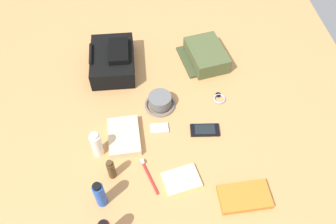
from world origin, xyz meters
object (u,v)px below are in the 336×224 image
Objects in this scene: notepad at (181,180)px; media_player at (160,128)px; deodorant_spray at (100,195)px; folded_towel at (124,136)px; toothpaste_tube at (97,144)px; wristwatch at (219,98)px; toothbrush at (148,174)px; cell_phone at (205,130)px; toiletry_pouch at (206,55)px; backpack at (113,60)px; paperback_novel at (244,197)px; cologne_bottle at (111,169)px; bucket_hat at (160,102)px.

media_player is at bearing 1.52° from notepad.
deodorant_spray is 1.83× the size of media_player.
folded_towel is at bearing -18.83° from deodorant_spray.
toothpaste_tube reaches higher than wristwatch.
notepad is at bearing -107.14° from toothbrush.
toothbrush is at bearing 124.95° from cell_phone.
toiletry_pouch is 1.40× the size of folded_towel.
wristwatch is (-0.28, -0.51, -0.05)m from backpack.
toiletry_pouch is at bearing -29.30° from toothbrush.
toiletry_pouch is 0.80m from paperback_novel.
toiletry_pouch is at bearing -36.75° from deodorant_spray.
deodorant_spray is at bearing 175.08° from backpack.
folded_towel reaches higher than notepad.
folded_towel reaches higher than media_player.
deodorant_spray reaches higher than backpack.
toothbrush is (0.15, 0.38, -0.00)m from paperback_novel.
folded_towel is at bearing 89.93° from cell_phone.
toothbrush is at bearing -96.09° from cologne_bottle.
bucket_hat is 1.77× the size of media_player.
bucket_hat reaches higher than paperback_novel.
bucket_hat is 0.71× the size of paperback_novel.
backpack reaches higher than wristwatch.
folded_towel is at bearing 54.03° from paperback_novel.
cologne_bottle is (-0.63, 0.51, 0.01)m from toiletry_pouch.
bucket_hat is at bearing 135.38° from toiletry_pouch.
media_player is (0.22, -0.22, -0.05)m from cologne_bottle.
toothpaste_tube is at bearing 117.50° from folded_towel.
cell_phone is at bearing -132.33° from bucket_hat.
paperback_novel is 1.41× the size of notepad.
toiletry_pouch reaches higher than paperback_novel.
toothbrush reaches higher than wristwatch.
toothpaste_tube is at bearing 131.81° from toiletry_pouch.
cell_phone is (-0.17, -0.19, -0.02)m from bucket_hat.
toiletry_pouch reaches higher than notepad.
paperback_novel is at bearing -111.25° from toothbrush.
notepad is (-0.18, -0.35, -0.06)m from toothpaste_tube.
folded_towel reaches higher than toothbrush.
toothpaste_tube is 0.14m from folded_towel.
notepad reaches higher than wristwatch.
toiletry_pouch is at bearing 4.54° from wristwatch.
cologne_bottle reaches higher than cell_phone.
bucket_hat is at bearing 47.67° from cell_phone.
toiletry_pouch is 0.46m from cell_phone.
media_player is at bearing -154.58° from backpack.
deodorant_spray reaches higher than cologne_bottle.
toothbrush is at bearing 134.27° from wristwatch.
backpack is 3.77× the size of media_player.
paperback_novel is at bearing -107.16° from cologne_bottle.
toiletry_pouch is 0.74m from toothbrush.
paperback_novel is (-0.16, -0.53, -0.04)m from cologne_bottle.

